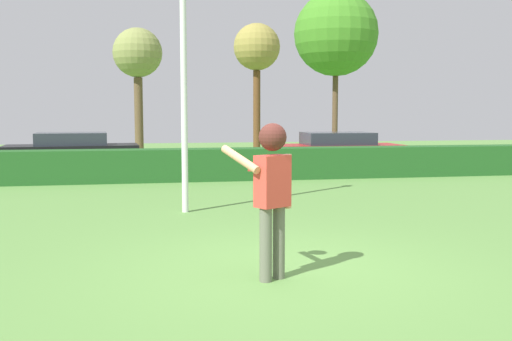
{
  "coord_description": "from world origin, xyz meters",
  "views": [
    {
      "loc": [
        -1.58,
        -6.59,
        1.89
      ],
      "look_at": [
        -0.22,
        0.69,
        1.15
      ],
      "focal_mm": 40.7,
      "sensor_mm": 36.0,
      "label": 1
    }
  ],
  "objects_px": {
    "parked_car_black": "(72,150)",
    "parked_car_red": "(337,149)",
    "willow_tree": "(257,50)",
    "frisbee": "(258,170)",
    "person": "(272,183)",
    "bare_elm_tree": "(138,56)",
    "oak_tree": "(336,34)",
    "lamppost": "(183,44)"
  },
  "relations": [
    {
      "from": "parked_car_red",
      "to": "bare_elm_tree",
      "type": "xyz_separation_m",
      "value": [
        -6.48,
        7.4,
        3.63
      ]
    },
    {
      "from": "frisbee",
      "to": "willow_tree",
      "type": "bearing_deg",
      "value": 79.36
    },
    {
      "from": "willow_tree",
      "to": "bare_elm_tree",
      "type": "height_order",
      "value": "bare_elm_tree"
    },
    {
      "from": "lamppost",
      "to": "parked_car_red",
      "type": "xyz_separation_m",
      "value": [
        5.44,
        7.21,
        -2.48
      ]
    },
    {
      "from": "willow_tree",
      "to": "person",
      "type": "bearing_deg",
      "value": -100.12
    },
    {
      "from": "person",
      "to": "willow_tree",
      "type": "distance_m",
      "value": 16.95
    },
    {
      "from": "frisbee",
      "to": "lamppost",
      "type": "distance_m",
      "value": 4.73
    },
    {
      "from": "person",
      "to": "frisbee",
      "type": "relative_size",
      "value": 6.98
    },
    {
      "from": "person",
      "to": "bare_elm_tree",
      "type": "relative_size",
      "value": 0.32
    },
    {
      "from": "parked_car_red",
      "to": "oak_tree",
      "type": "xyz_separation_m",
      "value": [
        2.26,
        7.1,
        4.71
      ]
    },
    {
      "from": "person",
      "to": "willow_tree",
      "type": "bearing_deg",
      "value": 79.88
    },
    {
      "from": "lamppost",
      "to": "oak_tree",
      "type": "xyz_separation_m",
      "value": [
        7.71,
        14.3,
        2.23
      ]
    },
    {
      "from": "lamppost",
      "to": "parked_car_black",
      "type": "distance_m",
      "value": 9.46
    },
    {
      "from": "parked_car_black",
      "to": "willow_tree",
      "type": "xyz_separation_m",
      "value": [
        6.7,
        3.09,
        3.66
      ]
    },
    {
      "from": "willow_tree",
      "to": "frisbee",
      "type": "bearing_deg",
      "value": -100.64
    },
    {
      "from": "parked_car_red",
      "to": "lamppost",
      "type": "bearing_deg",
      "value": -127.07
    },
    {
      "from": "oak_tree",
      "to": "person",
      "type": "bearing_deg",
      "value": -110.31
    },
    {
      "from": "parked_car_black",
      "to": "lamppost",
      "type": "bearing_deg",
      "value": -70.1
    },
    {
      "from": "willow_tree",
      "to": "bare_elm_tree",
      "type": "relative_size",
      "value": 0.98
    },
    {
      "from": "parked_car_black",
      "to": "bare_elm_tree",
      "type": "xyz_separation_m",
      "value": [
        2.07,
        6.02,
        3.63
      ]
    },
    {
      "from": "oak_tree",
      "to": "willow_tree",
      "type": "bearing_deg",
      "value": -147.36
    },
    {
      "from": "parked_car_red",
      "to": "oak_tree",
      "type": "distance_m",
      "value": 8.81
    },
    {
      "from": "parked_car_black",
      "to": "parked_car_red",
      "type": "relative_size",
      "value": 1.02
    },
    {
      "from": "parked_car_black",
      "to": "bare_elm_tree",
      "type": "distance_m",
      "value": 7.33
    },
    {
      "from": "willow_tree",
      "to": "oak_tree",
      "type": "bearing_deg",
      "value": 32.64
    },
    {
      "from": "lamppost",
      "to": "parked_car_black",
      "type": "relative_size",
      "value": 1.32
    },
    {
      "from": "frisbee",
      "to": "oak_tree",
      "type": "height_order",
      "value": "oak_tree"
    },
    {
      "from": "lamppost",
      "to": "parked_car_black",
      "type": "bearing_deg",
      "value": 109.9
    },
    {
      "from": "parked_car_black",
      "to": "willow_tree",
      "type": "relative_size",
      "value": 0.8
    },
    {
      "from": "frisbee",
      "to": "willow_tree",
      "type": "height_order",
      "value": "willow_tree"
    },
    {
      "from": "person",
      "to": "bare_elm_tree",
      "type": "bearing_deg",
      "value": 95.04
    },
    {
      "from": "frisbee",
      "to": "parked_car_red",
      "type": "bearing_deg",
      "value": 67.11
    },
    {
      "from": "person",
      "to": "parked_car_red",
      "type": "bearing_deg",
      "value": 68.17
    },
    {
      "from": "person",
      "to": "willow_tree",
      "type": "height_order",
      "value": "willow_tree"
    },
    {
      "from": "person",
      "to": "willow_tree",
      "type": "xyz_separation_m",
      "value": [
        2.92,
        16.38,
        3.23
      ]
    },
    {
      "from": "person",
      "to": "bare_elm_tree",
      "type": "xyz_separation_m",
      "value": [
        -1.71,
        19.32,
        3.21
      ]
    },
    {
      "from": "frisbee",
      "to": "lamppost",
      "type": "bearing_deg",
      "value": 98.02
    },
    {
      "from": "frisbee",
      "to": "parked_car_black",
      "type": "bearing_deg",
      "value": 106.1
    },
    {
      "from": "parked_car_black",
      "to": "bare_elm_tree",
      "type": "relative_size",
      "value": 0.79
    },
    {
      "from": "person",
      "to": "parked_car_black",
      "type": "bearing_deg",
      "value": 105.86
    },
    {
      "from": "lamppost",
      "to": "parked_car_black",
      "type": "xyz_separation_m",
      "value": [
        -3.11,
        8.58,
        -2.48
      ]
    },
    {
      "from": "person",
      "to": "oak_tree",
      "type": "bearing_deg",
      "value": 69.69
    }
  ]
}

